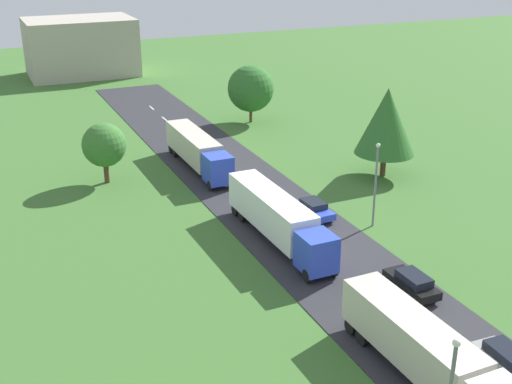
{
  "coord_description": "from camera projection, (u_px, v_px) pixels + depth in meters",
  "views": [
    {
      "loc": [
        -23.39,
        -8.29,
        23.69
      ],
      "look_at": [
        -1.22,
        41.66,
        1.77
      ],
      "focal_mm": 46.66,
      "sensor_mm": 36.0,
      "label": 1
    }
  ],
  "objects": [
    {
      "name": "road",
      "position": [
        374.0,
        298.0,
        45.44
      ],
      "size": [
        10.0,
        140.0,
        0.06
      ],
      "primitive_type": "cube",
      "color": "#2B2B30",
      "rests_on": "ground"
    },
    {
      "name": "truck_second",
      "position": [
        278.0,
        217.0,
        52.84
      ],
      "size": [
        2.71,
        14.61,
        3.68
      ],
      "color": "blue",
      "rests_on": "road"
    },
    {
      "name": "lane_marking_centre",
      "position": [
        401.0,
        321.0,
        42.78
      ],
      "size": [
        0.16,
        121.28,
        0.01
      ],
      "color": "white",
      "rests_on": "road"
    },
    {
      "name": "car_fourth",
      "position": [
        314.0,
        209.0,
        57.74
      ],
      "size": [
        2.08,
        4.19,
        1.47
      ],
      "color": "blue",
      "rests_on": "road"
    },
    {
      "name": "truck_third",
      "position": [
        198.0,
        150.0,
        69.0
      ],
      "size": [
        2.56,
        14.05,
        3.5
      ],
      "color": "blue",
      "rests_on": "road"
    },
    {
      "name": "car_third",
      "position": [
        412.0,
        283.0,
        45.78
      ],
      "size": [
        1.85,
        4.45,
        1.5
      ],
      "color": "black",
      "rests_on": "road"
    },
    {
      "name": "distant_building",
      "position": [
        81.0,
        47.0,
        112.08
      ],
      "size": [
        17.54,
        12.14,
        9.41
      ],
      "primitive_type": "cube",
      "color": "#B2A899",
      "rests_on": "ground"
    },
    {
      "name": "truck_lead",
      "position": [
        426.0,
        352.0,
        36.28
      ],
      "size": [
        2.72,
        13.37,
        3.44
      ],
      "color": "white",
      "rests_on": "road"
    },
    {
      "name": "tree_maple",
      "position": [
        386.0,
        121.0,
        65.66
      ],
      "size": [
        6.04,
        6.04,
        9.08
      ],
      "color": "#513823",
      "rests_on": "ground"
    },
    {
      "name": "tree_birch",
      "position": [
        104.0,
        145.0,
        64.58
      ],
      "size": [
        4.3,
        4.3,
        6.06
      ],
      "color": "#513823",
      "rests_on": "ground"
    },
    {
      "name": "lamppost_second",
      "position": [
        376.0,
        180.0,
        54.93
      ],
      "size": [
        0.36,
        0.36,
        7.35
      ],
      "color": "slate",
      "rests_on": "ground"
    },
    {
      "name": "car_second",
      "position": [
        508.0,
        362.0,
        37.43
      ],
      "size": [
        1.91,
        4.53,
        1.57
      ],
      "color": "gray",
      "rests_on": "road"
    },
    {
      "name": "tree_pine",
      "position": [
        251.0,
        89.0,
        84.65
      ],
      "size": [
        5.93,
        5.93,
        7.39
      ],
      "color": "#513823",
      "rests_on": "ground"
    }
  ]
}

